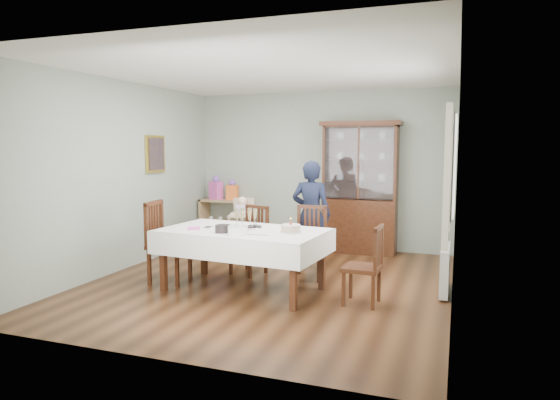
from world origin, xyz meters
The scene contains 25 objects.
floor centered at (0.00, 0.00, 0.00)m, with size 5.00×5.00×0.00m, color #593319.
room_shell centered at (0.00, 0.53, 1.70)m, with size 5.00×5.00×5.00m.
dining_table centered at (-0.19, -0.42, 0.38)m, with size 2.10×1.33×0.76m.
china_cabinet centered at (0.75, 2.26, 1.12)m, with size 1.30×0.48×2.18m.
sideboard centered at (-1.75, 2.28, 0.40)m, with size 0.90×0.38×0.80m.
picture_frame centered at (-2.22, 0.80, 1.65)m, with size 0.04×0.48×0.58m, color gold.
window centered at (2.22, 0.30, 1.55)m, with size 0.04×1.02×1.22m, color white.
curtain_left centered at (2.16, -0.32, 1.45)m, with size 0.07×0.30×1.55m, color silver.
curtain_right centered at (2.16, 0.92, 1.45)m, with size 0.07×0.30×1.55m, color silver.
radiator centered at (2.16, 0.30, 0.30)m, with size 0.10×0.80×0.55m, color white.
chair_far_left centered at (-0.44, 0.35, 0.28)m, with size 0.53×0.53×0.94m.
chair_far_right centered at (0.41, 0.42, 0.29)m, with size 0.46×0.46×0.97m.
chair_end_left centered at (-1.27, -0.39, 0.32)m, with size 0.52×0.52×1.06m.
chair_end_right centered at (1.31, -0.46, 0.27)m, with size 0.42×0.42×0.90m.
woman centered at (0.28, 0.95, 0.79)m, with size 0.57×0.38×1.57m, color black.
high_chair centered at (-0.86, 1.08, 0.39)m, with size 0.52×0.52×1.00m.
champagne_tray centered at (-0.19, -0.31, 0.84)m, with size 0.40×0.40×0.24m.
birthday_cake centered at (0.44, -0.44, 0.81)m, with size 0.26×0.26×0.18m.
plate_stack_dark centered at (-0.33, -0.67, 0.80)m, with size 0.19×0.19×0.09m, color black.
plate_stack_white centered at (-0.11, -0.75, 0.81)m, with size 0.23×0.23×0.10m, color white.
napkin_stack centered at (-0.77, -0.59, 0.77)m, with size 0.15×0.15×0.02m, color #E052B0.
cutlery centered at (-0.70, -0.42, 0.77)m, with size 0.10×0.15×0.01m, color silver, non-canonical shape.
cake_knife centered at (0.13, -0.72, 0.77)m, with size 0.25×0.02×0.01m, color silver.
gift_bag_pink centered at (-1.91, 2.26, 0.99)m, with size 0.28×0.23×0.44m.
gift_bag_orange centered at (-1.58, 2.26, 0.97)m, with size 0.23×0.18×0.38m.
Camera 1 is at (2.26, -5.93, 1.79)m, focal length 32.00 mm.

